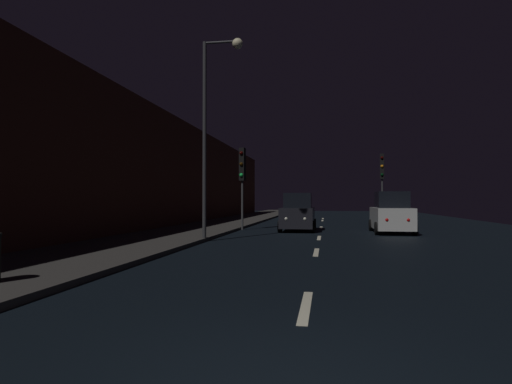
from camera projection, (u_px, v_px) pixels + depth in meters
ground at (321, 227)px, 28.21m from camera, size 25.93×84.00×0.02m
sidewalk_left at (219, 225)px, 29.29m from camera, size 4.40×84.00×0.15m
building_facade_left at (164, 171)px, 26.31m from camera, size 0.80×63.00×6.99m
lane_centerline at (320, 231)px, 24.23m from camera, size 0.16×36.27×0.01m
traffic_light_far_left at (242, 170)px, 25.22m from camera, size 0.35×0.48×4.74m
traffic_light_far_right at (382, 172)px, 32.70m from camera, size 0.35×0.48×5.20m
streetlamp_overhead at (214, 110)px, 18.10m from camera, size 1.70×0.44×8.39m
car_approaching_headlights at (298, 214)px, 24.46m from camera, size 1.93×4.18×2.11m
car_parked_right_far at (391, 214)px, 22.71m from camera, size 1.97×4.27×2.15m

